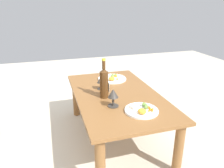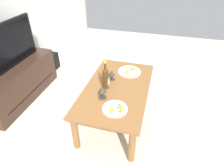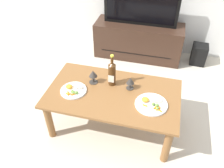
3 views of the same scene
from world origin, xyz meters
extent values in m
plane|color=beige|center=(0.00, 0.00, 0.00)|extent=(6.40, 6.40, 0.00)
cube|color=brown|center=(0.00, 0.00, 0.44)|extent=(1.26, 0.72, 0.03)
cylinder|color=brown|center=(-0.56, -0.29, 0.21)|extent=(0.07, 0.07, 0.43)
cylinder|color=brown|center=(0.56, -0.29, 0.21)|extent=(0.07, 0.07, 0.43)
cylinder|color=brown|center=(-0.56, 0.29, 0.21)|extent=(0.07, 0.07, 0.43)
cylinder|color=brown|center=(0.56, 0.29, 0.21)|extent=(0.07, 0.07, 0.43)
cube|color=#382319|center=(0.02, 1.41, 0.25)|extent=(1.24, 0.42, 0.51)
cube|color=black|center=(0.02, 1.20, 0.15)|extent=(0.99, 0.01, 0.01)
cube|color=black|center=(0.02, 1.41, 0.79)|extent=(1.00, 0.04, 0.56)
cube|color=black|center=(0.02, 1.38, 0.79)|extent=(0.92, 0.01, 0.47)
cube|color=black|center=(0.90, 1.43, 0.14)|extent=(0.22, 0.22, 0.29)
cylinder|color=#4C2D14|center=(-0.04, 0.12, 0.57)|extent=(0.07, 0.07, 0.23)
cone|color=#4C2D14|center=(-0.04, 0.12, 0.69)|extent=(0.07, 0.07, 0.03)
cylinder|color=#4C2D14|center=(-0.04, 0.12, 0.74)|extent=(0.03, 0.03, 0.07)
cylinder|color=yellow|center=(-0.04, 0.12, 0.78)|extent=(0.03, 0.03, 0.02)
cube|color=silver|center=(-0.04, 0.09, 0.54)|extent=(0.06, 0.00, 0.08)
cylinder|color=#38332D|center=(-0.23, 0.10, 0.46)|extent=(0.09, 0.09, 0.01)
cylinder|color=#38332D|center=(-0.23, 0.10, 0.50)|extent=(0.02, 0.02, 0.07)
cone|color=#38332D|center=(-0.23, 0.10, 0.56)|extent=(0.08, 0.08, 0.07)
cylinder|color=#38332D|center=(0.14, 0.10, 0.46)|extent=(0.07, 0.07, 0.01)
cylinder|color=#38332D|center=(0.14, 0.10, 0.49)|extent=(0.02, 0.02, 0.06)
cone|color=#38332D|center=(0.14, 0.10, 0.55)|extent=(0.08, 0.08, 0.06)
cylinder|color=white|center=(-0.37, -0.07, 0.46)|extent=(0.25, 0.25, 0.01)
torus|color=white|center=(-0.37, -0.07, 0.47)|extent=(0.25, 0.25, 0.01)
ellipsoid|color=orange|center=(-0.42, -0.05, 0.48)|extent=(0.07, 0.06, 0.04)
cube|color=beige|center=(-0.33, -0.03, 0.48)|extent=(0.07, 0.06, 0.02)
cylinder|color=orange|center=(-0.40, -0.13, 0.47)|extent=(0.03, 0.04, 0.01)
cylinder|color=orange|center=(-0.40, -0.15, 0.47)|extent=(0.04, 0.03, 0.01)
cylinder|color=orange|center=(-0.39, -0.14, 0.47)|extent=(0.04, 0.03, 0.01)
cylinder|color=orange|center=(-0.35, -0.14, 0.47)|extent=(0.04, 0.04, 0.01)
sphere|color=olive|center=(-0.35, -0.12, 0.48)|extent=(0.03, 0.03, 0.03)
sphere|color=olive|center=(-0.37, -0.11, 0.48)|extent=(0.03, 0.03, 0.03)
sphere|color=olive|center=(-0.32, -0.12, 0.48)|extent=(0.03, 0.03, 0.03)
cylinder|color=white|center=(0.37, -0.07, 0.46)|extent=(0.29, 0.29, 0.01)
torus|color=white|center=(0.37, -0.07, 0.47)|extent=(0.29, 0.29, 0.01)
ellipsoid|color=orange|center=(0.31, -0.05, 0.49)|extent=(0.07, 0.06, 0.04)
cube|color=beige|center=(0.42, -0.02, 0.48)|extent=(0.08, 0.07, 0.02)
cylinder|color=orange|center=(0.45, -0.14, 0.47)|extent=(0.04, 0.03, 0.01)
cylinder|color=orange|center=(0.42, -0.12, 0.47)|extent=(0.03, 0.05, 0.01)
cylinder|color=orange|center=(0.44, -0.12, 0.47)|extent=(0.03, 0.04, 0.01)
cylinder|color=orange|center=(0.44, -0.10, 0.47)|extent=(0.03, 0.04, 0.01)
cylinder|color=orange|center=(0.41, -0.11, 0.47)|extent=(0.03, 0.04, 0.01)
cylinder|color=orange|center=(0.43, -0.10, 0.47)|extent=(0.02, 0.05, 0.01)
cylinder|color=orange|center=(0.32, -0.11, 0.47)|extent=(0.05, 0.02, 0.01)
sphere|color=olive|center=(0.42, -0.09, 0.48)|extent=(0.03, 0.03, 0.03)
sphere|color=olive|center=(0.39, -0.08, 0.48)|extent=(0.03, 0.03, 0.03)
sphere|color=olive|center=(0.43, -0.13, 0.48)|extent=(0.03, 0.03, 0.03)
camera|label=1|loc=(-1.68, 0.55, 1.21)|focal=34.85mm
camera|label=2|loc=(-1.75, -0.42, 1.73)|focal=30.66mm
camera|label=3|loc=(0.40, -1.59, 1.93)|focal=37.09mm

